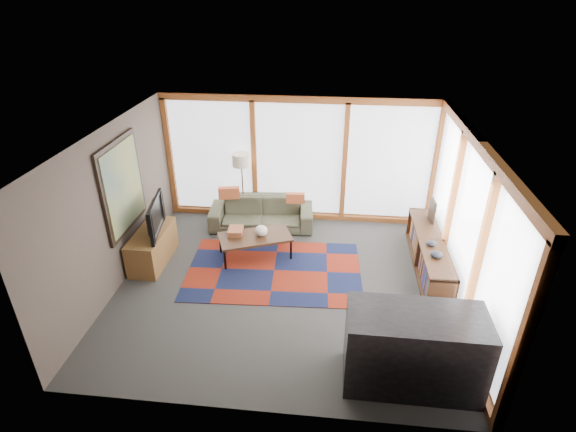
# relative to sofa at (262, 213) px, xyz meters

# --- Properties ---
(ground) EXTENTS (5.50, 5.50, 0.00)m
(ground) POSITION_rel_sofa_xyz_m (0.71, -1.95, -0.30)
(ground) COLOR #32322F
(ground) RESTS_ON ground
(room_envelope) EXTENTS (5.52, 5.02, 2.62)m
(room_envelope) POSITION_rel_sofa_xyz_m (1.21, -1.39, 1.24)
(room_envelope) COLOR #4A4034
(room_envelope) RESTS_ON ground
(rug) EXTENTS (3.10, 2.08, 0.01)m
(rug) POSITION_rel_sofa_xyz_m (0.47, -1.56, -0.30)
(rug) COLOR maroon
(rug) RESTS_ON ground
(sofa) EXTENTS (2.13, 0.98, 0.61)m
(sofa) POSITION_rel_sofa_xyz_m (0.00, 0.00, 0.00)
(sofa) COLOR #343828
(sofa) RESTS_ON ground
(pillow_left) EXTENTS (0.44, 0.22, 0.23)m
(pillow_left) POSITION_rel_sofa_xyz_m (-0.65, 0.02, 0.42)
(pillow_left) COLOR #B2502A
(pillow_left) RESTS_ON sofa
(pillow_right) EXTENTS (0.37, 0.14, 0.20)m
(pillow_right) POSITION_rel_sofa_xyz_m (0.70, -0.04, 0.40)
(pillow_right) COLOR #B2502A
(pillow_right) RESTS_ON sofa
(floor_lamp) EXTENTS (0.37, 0.37, 1.47)m
(floor_lamp) POSITION_rel_sofa_xyz_m (-0.43, 0.29, 0.43)
(floor_lamp) COLOR #33231B
(floor_lamp) RESTS_ON ground
(coffee_table) EXTENTS (1.42, 1.07, 0.43)m
(coffee_table) POSITION_rel_sofa_xyz_m (0.07, -1.12, -0.09)
(coffee_table) COLOR black
(coffee_table) RESTS_ON ground
(book_stack) EXTENTS (0.28, 0.34, 0.11)m
(book_stack) POSITION_rel_sofa_xyz_m (-0.30, -1.08, 0.18)
(book_stack) COLOR brown
(book_stack) RESTS_ON coffee_table
(vase) EXTENTS (0.26, 0.26, 0.20)m
(vase) POSITION_rel_sofa_xyz_m (0.18, -1.09, 0.22)
(vase) COLOR silver
(vase) RESTS_ON coffee_table
(bookshelf) EXTENTS (0.43, 2.39, 0.60)m
(bookshelf) POSITION_rel_sofa_xyz_m (3.14, -1.20, -0.00)
(bookshelf) COLOR black
(bookshelf) RESTS_ON ground
(bowl_a) EXTENTS (0.23, 0.23, 0.10)m
(bowl_a) POSITION_rel_sofa_xyz_m (3.13, -1.75, 0.34)
(bowl_a) COLOR black
(bowl_a) RESTS_ON bookshelf
(bowl_b) EXTENTS (0.17, 0.17, 0.08)m
(bowl_b) POSITION_rel_sofa_xyz_m (3.10, -1.39, 0.33)
(bowl_b) COLOR black
(bowl_b) RESTS_ON bookshelf
(shelf_picture) EXTENTS (0.06, 0.32, 0.42)m
(shelf_picture) POSITION_rel_sofa_xyz_m (3.25, -0.50, 0.50)
(shelf_picture) COLOR black
(shelf_picture) RESTS_ON bookshelf
(tv_console) EXTENTS (0.51, 1.22, 0.61)m
(tv_console) POSITION_rel_sofa_xyz_m (-1.73, -1.49, 0.00)
(tv_console) COLOR brown
(tv_console) RESTS_ON ground
(television) EXTENTS (0.32, 1.06, 0.61)m
(television) POSITION_rel_sofa_xyz_m (-1.69, -1.48, 0.61)
(television) COLOR black
(television) RESTS_ON tv_console
(bar_counter) EXTENTS (1.67, 0.79, 1.05)m
(bar_counter) POSITION_rel_sofa_xyz_m (2.50, -3.78, 0.22)
(bar_counter) COLOR black
(bar_counter) RESTS_ON ground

